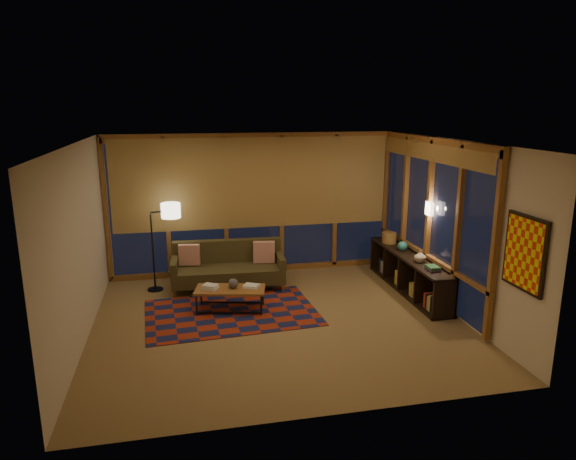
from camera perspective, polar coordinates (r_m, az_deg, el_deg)
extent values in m
cube|color=olive|center=(7.94, -1.09, -10.10)|extent=(5.50, 5.00, 0.01)
cube|color=silver|center=(7.27, -1.18, 9.73)|extent=(5.50, 5.00, 0.01)
cube|color=beige|center=(9.90, -3.88, 2.93)|extent=(5.50, 0.01, 2.70)
cube|color=beige|center=(5.17, 4.17, -7.42)|extent=(5.50, 0.01, 2.70)
cube|color=beige|center=(7.49, -22.26, -1.67)|extent=(0.01, 5.00, 2.70)
cube|color=beige|center=(8.44, 17.53, 0.38)|extent=(0.01, 5.00, 2.70)
cube|color=maroon|center=(8.28, -6.30, -9.08)|extent=(2.75, 1.93, 0.01)
sphere|color=black|center=(8.23, -6.11, -5.92)|extent=(0.19, 0.19, 0.16)
cylinder|color=#AB7737|center=(9.90, 11.19, -0.85)|extent=(0.30, 0.30, 0.20)
sphere|color=teal|center=(9.42, 12.61, -1.75)|extent=(0.22, 0.22, 0.17)
imported|color=#C5B395|center=(8.81, 14.49, -2.85)|extent=(0.21, 0.21, 0.20)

